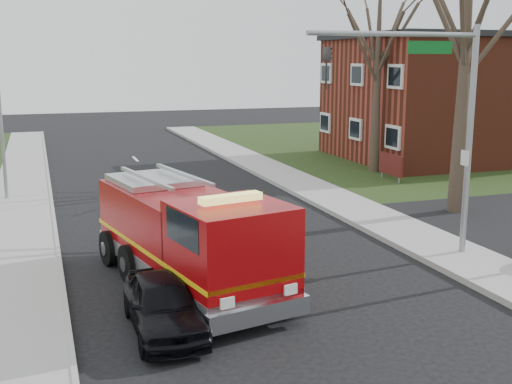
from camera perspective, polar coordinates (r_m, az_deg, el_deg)
name	(u,v)px	position (r m, az deg, el deg)	size (l,w,h in m)	color
ground	(278,298)	(16.17, 2.01, -9.43)	(120.00, 120.00, 0.00)	black
sidewalk_right	(486,270)	(19.13, 19.76, -6.51)	(2.40, 80.00, 0.15)	gray
sidewalk_left	(13,329)	(15.24, -20.81, -11.29)	(2.40, 80.00, 0.15)	gray
brick_building	(471,97)	(40.36, 18.56, 8.03)	(15.40, 10.40, 7.25)	maroon
health_center_sign	(391,165)	(31.37, 11.89, 2.38)	(0.12, 2.00, 1.40)	#511513
bare_tree_near	(468,14)	(25.06, 18.31, 14.76)	(6.00, 6.00, 12.00)	#372A20
bare_tree_far	(378,46)	(33.39, 10.83, 12.64)	(5.25, 5.25, 10.50)	#372A20
traffic_signal_mast	(434,100)	(18.89, 15.52, 7.88)	(5.29, 0.18, 6.80)	gray
utility_pole_far	(1,118)	(28.21, -21.76, 6.15)	(0.14, 0.14, 7.00)	gray
fire_engine	(189,239)	(16.58, -5.95, -4.19)	(3.94, 7.51, 2.89)	#900609
parked_car_maroon	(164,304)	(14.28, -8.21, -9.81)	(1.47, 3.65, 1.24)	black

